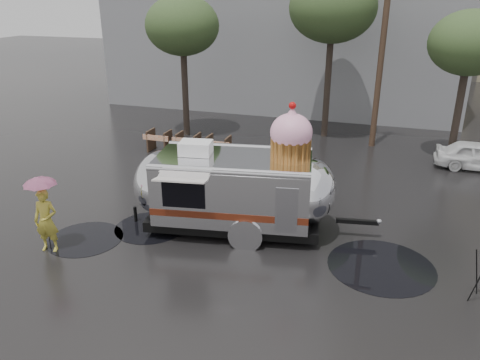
% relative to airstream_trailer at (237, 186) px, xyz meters
% --- Properties ---
extents(ground, '(120.00, 120.00, 0.00)m').
position_rel_airstream_trailer_xyz_m(ground, '(1.03, -3.64, -1.49)').
color(ground, black).
rests_on(ground, ground).
extents(puddles, '(11.32, 5.22, 0.01)m').
position_rel_airstream_trailer_xyz_m(puddles, '(-0.32, -0.81, -1.48)').
color(puddles, black).
rests_on(puddles, ground).
extents(grey_building, '(22.00, 12.00, 13.00)m').
position_rel_airstream_trailer_xyz_m(grey_building, '(-2.97, 20.36, 5.01)').
color(grey_building, slate).
rests_on(grey_building, ground).
extents(utility_pole, '(1.60, 0.28, 9.00)m').
position_rel_airstream_trailer_xyz_m(utility_pole, '(3.53, 10.36, 3.13)').
color(utility_pole, '#473323').
rests_on(utility_pole, ground).
extents(tree_left, '(3.64, 3.64, 6.95)m').
position_rel_airstream_trailer_xyz_m(tree_left, '(-5.97, 9.36, 4.00)').
color(tree_left, '#382D26').
rests_on(tree_left, ground).
extents(tree_mid, '(4.20, 4.20, 8.03)m').
position_rel_airstream_trailer_xyz_m(tree_mid, '(1.03, 11.36, 4.85)').
color(tree_mid, '#382D26').
rests_on(tree_mid, ground).
extents(tree_right, '(3.36, 3.36, 6.42)m').
position_rel_airstream_trailer_xyz_m(tree_right, '(7.03, 9.36, 3.57)').
color(tree_right, '#382D26').
rests_on(tree_right, ground).
extents(barricade_row, '(4.30, 0.80, 1.00)m').
position_rel_airstream_trailer_xyz_m(barricade_row, '(-4.52, 6.33, -0.97)').
color(barricade_row, '#473323').
rests_on(barricade_row, ground).
extents(airstream_trailer, '(7.80, 3.79, 4.25)m').
position_rel_airstream_trailer_xyz_m(airstream_trailer, '(0.00, 0.00, 0.00)').
color(airstream_trailer, silver).
rests_on(airstream_trailer, ground).
extents(person_left, '(0.76, 0.59, 1.91)m').
position_rel_airstream_trailer_xyz_m(person_left, '(-4.79, -2.96, -0.53)').
color(person_left, gold).
rests_on(person_left, ground).
extents(umbrella_pink, '(1.13, 1.13, 2.32)m').
position_rel_airstream_trailer_xyz_m(umbrella_pink, '(-4.79, -2.96, 0.44)').
color(umbrella_pink, pink).
rests_on(umbrella_pink, ground).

